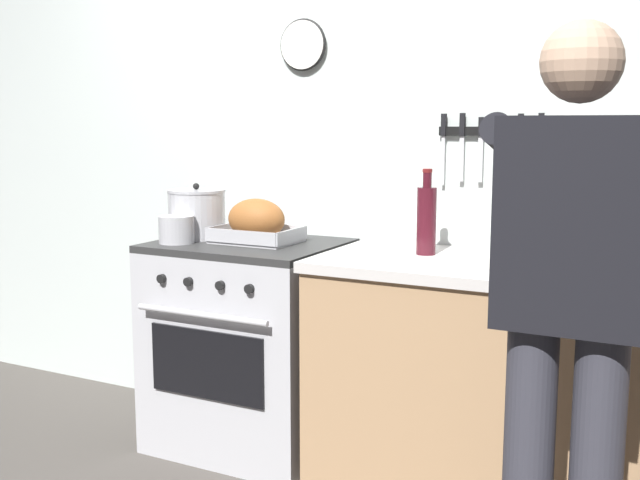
% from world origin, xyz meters
% --- Properties ---
extents(wall_back, '(6.00, 0.13, 2.60)m').
position_xyz_m(wall_back, '(0.00, 1.35, 1.30)').
color(wall_back, silver).
rests_on(wall_back, ground).
extents(counter_block, '(2.03, 0.65, 0.90)m').
position_xyz_m(counter_block, '(1.21, 0.99, 0.46)').
color(counter_block, tan).
rests_on(counter_block, ground).
extents(stove, '(0.76, 0.67, 0.90)m').
position_xyz_m(stove, '(-0.22, 0.99, 0.45)').
color(stove, '#BCBCC1').
rests_on(stove, ground).
extents(person_cook, '(0.51, 0.63, 1.66)m').
position_xyz_m(person_cook, '(1.21, 0.37, 0.95)').
color(person_cook, '#383842').
rests_on(person_cook, ground).
extents(roasting_pan, '(0.35, 0.26, 0.19)m').
position_xyz_m(roasting_pan, '(-0.18, 1.00, 0.99)').
color(roasting_pan, '#B7B7BC').
rests_on(roasting_pan, stove).
extents(stock_pot, '(0.25, 0.25, 0.24)m').
position_xyz_m(stock_pot, '(-0.48, 0.99, 1.01)').
color(stock_pot, '#B7B7BC').
rests_on(stock_pot, stove).
extents(saucepan, '(0.15, 0.15, 0.11)m').
position_xyz_m(saucepan, '(-0.47, 0.83, 0.96)').
color(saucepan, '#B7B7BC').
rests_on(saucepan, stove).
extents(cutting_board, '(0.36, 0.24, 0.02)m').
position_xyz_m(cutting_board, '(1.20, 0.92, 0.91)').
color(cutting_board, tan).
rests_on(cutting_board, counter_block).
extents(bottle_wine_red, '(0.08, 0.08, 0.33)m').
position_xyz_m(bottle_wine_red, '(0.56, 1.05, 1.04)').
color(bottle_wine_red, '#47141E').
rests_on(bottle_wine_red, counter_block).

